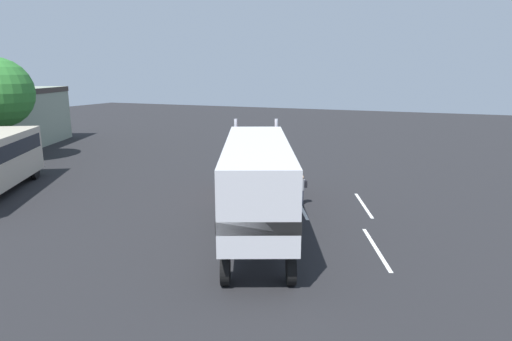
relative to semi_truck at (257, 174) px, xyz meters
name	(u,v)px	position (x,y,z in m)	size (l,w,h in m)	color
ground_plane	(246,196)	(4.73, 2.54, -2.52)	(120.00, 120.00, 0.00)	#232326
lane_stripe_near	(301,206)	(3.93, -0.96, -2.52)	(4.40, 0.16, 0.01)	silver
lane_stripe_mid	(363,205)	(5.40, -4.02, -2.52)	(4.40, 0.16, 0.01)	silver
lane_stripe_far	(376,248)	(-0.38, -5.37, -2.52)	(4.40, 0.16, 0.01)	silver
semi_truck	(257,174)	(0.00, 0.00, 0.00)	(14.02, 7.76, 4.50)	#B21919
person_bystander	(302,189)	(4.25, -0.90, -1.63)	(0.43, 0.48, 1.63)	#2D3347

